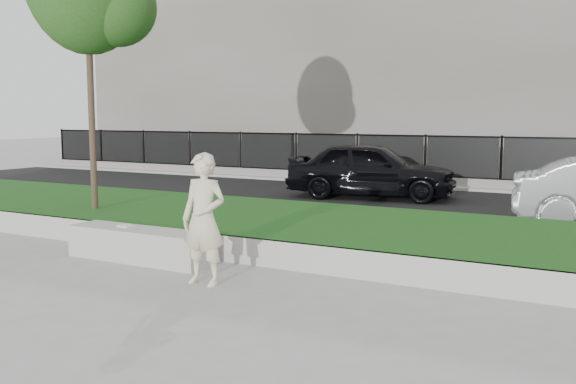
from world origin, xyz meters
The scene contains 11 objects.
ground centered at (0.00, 0.00, 0.00)m, with size 90.00×90.00×0.00m, color gray.
grass_bank centered at (0.00, 3.00, 0.20)m, with size 34.00×4.00×0.40m, color black.
grass_kerb centered at (0.00, 1.04, 0.20)m, with size 34.00×0.08×0.40m, color #A19E97.
street centered at (0.00, 8.50, 0.02)m, with size 34.00×7.00×0.04m, color black.
far_pavement centered at (0.00, 13.00, 0.06)m, with size 34.00×3.00×0.12m, color gray.
iron_fence centered at (0.00, 12.00, 0.54)m, with size 32.00×0.30×1.50m.
building_facade centered at (0.00, 20.00, 5.00)m, with size 34.00×10.00×10.00m, color #5D5951.
stone_bench centered at (-1.52, 0.46, 0.24)m, with size 2.38×0.60×0.49m, color #A19E97.
man centered at (0.15, -0.17, 0.86)m, with size 0.63×0.41×1.72m, color beige.
book centered at (-1.81, 0.49, 0.50)m, with size 0.24×0.17×0.03m, color beige.
car_dark centered at (-1.07, 8.79, 0.78)m, with size 1.74×4.33×1.47m, color black.
Camera 1 is at (5.04, -6.81, 2.20)m, focal length 40.00 mm.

